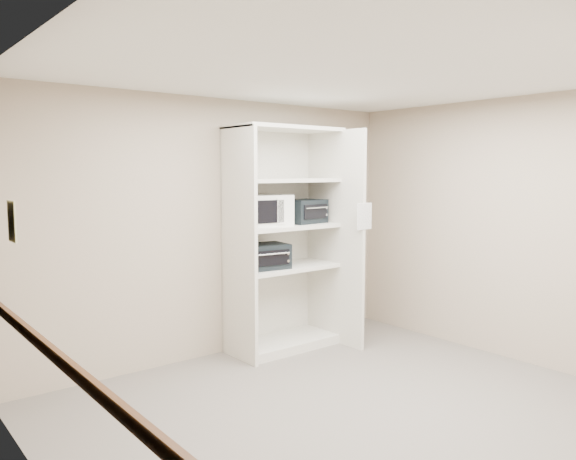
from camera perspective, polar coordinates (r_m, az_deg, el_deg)
floor at (r=4.79m, az=6.76°, el=-18.04°), size 4.50×4.00×0.01m
ceiling at (r=4.44m, az=7.20°, el=15.72°), size 4.50×4.00×0.01m
wall_back at (r=5.98m, az=-6.86°, el=0.22°), size 4.50×0.02×2.70m
wall_left at (r=3.24m, az=-22.28°, el=-5.07°), size 0.02×4.00×2.70m
wall_right at (r=6.22m, az=21.65°, el=0.06°), size 0.02×4.00×2.70m
shelving_unit at (r=6.14m, az=-0.07°, el=-1.65°), size 1.24×0.92×2.42m
microwave at (r=5.95m, az=-2.66°, el=2.01°), size 0.58×0.47×0.33m
toaster_oven_upper at (r=6.28m, az=1.61°, el=1.91°), size 0.49×0.40×0.26m
toaster_oven_lower at (r=5.95m, az=-2.42°, el=-2.68°), size 0.51×0.42×0.26m
paper_sign at (r=6.01m, az=7.77°, el=1.39°), size 0.22×0.01×0.28m
chair_rail at (r=3.35m, az=-21.60°, el=-12.61°), size 0.04×3.98×0.08m
wall_poster at (r=4.19m, az=-26.25°, el=0.80°), size 0.01×0.20×0.28m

